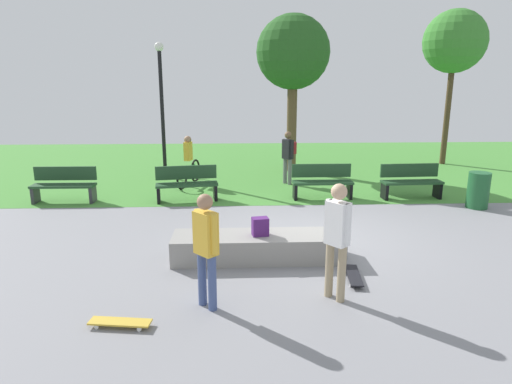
# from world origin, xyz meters

# --- Properties ---
(ground_plane) EXTENTS (28.00, 28.00, 0.00)m
(ground_plane) POSITION_xyz_m (0.00, 0.00, 0.00)
(ground_plane) COLOR gray
(grass_lawn) EXTENTS (26.60, 11.59, 0.01)m
(grass_lawn) POSITION_xyz_m (0.00, 8.21, 0.00)
(grass_lawn) COLOR #478C38
(grass_lawn) RESTS_ON ground_plane
(concrete_ledge) EXTENTS (3.00, 0.80, 0.45)m
(concrete_ledge) POSITION_xyz_m (-1.14, -1.04, 0.23)
(concrete_ledge) COLOR gray
(concrete_ledge) RESTS_ON ground_plane
(backpack_on_ledge) EXTENTS (0.31, 0.24, 0.32)m
(backpack_on_ledge) POSITION_xyz_m (-1.10, -1.06, 0.61)
(backpack_on_ledge) COLOR #4C1E66
(backpack_on_ledge) RESTS_ON concrete_ledge
(skater_performing_trick) EXTENTS (0.36, 0.37, 1.72)m
(skater_performing_trick) POSITION_xyz_m (-0.10, -2.57, 1.01)
(skater_performing_trick) COLOR tan
(skater_performing_trick) RESTS_ON ground_plane
(skater_watching) EXTENTS (0.36, 0.37, 1.63)m
(skater_watching) POSITION_xyz_m (-1.92, -2.74, 0.95)
(skater_watching) COLOR #3F5184
(skater_watching) RESTS_ON ground_plane
(skateboard_by_ledge) EXTENTS (0.29, 0.82, 0.08)m
(skateboard_by_ledge) POSITION_xyz_m (0.35, -1.94, 0.06)
(skateboard_by_ledge) COLOR black
(skateboard_by_ledge) RESTS_ON ground_plane
(skateboard_spare) EXTENTS (0.82, 0.30, 0.08)m
(skateboard_spare) POSITION_xyz_m (-3.02, -3.21, 0.06)
(skateboard_spare) COLOR gold
(skateboard_spare) RESTS_ON ground_plane
(park_bench_near_path) EXTENTS (1.60, 0.48, 0.91)m
(park_bench_near_path) POSITION_xyz_m (0.78, 3.10, 0.48)
(park_bench_near_path) COLOR #1E4223
(park_bench_near_path) RESTS_ON ground_plane
(park_bench_far_left) EXTENTS (1.62, 0.54, 0.91)m
(park_bench_far_left) POSITION_xyz_m (3.16, 3.03, 0.48)
(park_bench_far_left) COLOR #1E4223
(park_bench_far_left) RESTS_ON ground_plane
(park_bench_center_lawn) EXTENTS (1.65, 0.70, 0.91)m
(park_bench_center_lawn) POSITION_xyz_m (-2.83, 3.01, 0.48)
(park_bench_center_lawn) COLOR #1E4223
(park_bench_center_lawn) RESTS_ON ground_plane
(park_bench_near_lamppost) EXTENTS (1.60, 0.48, 0.91)m
(park_bench_near_lamppost) POSITION_xyz_m (-5.99, 3.01, 0.48)
(park_bench_near_lamppost) COLOR #1E4223
(park_bench_near_lamppost) RESTS_ON ground_plane
(tree_young_birch) EXTENTS (2.45, 2.45, 5.24)m
(tree_young_birch) POSITION_xyz_m (0.39, 6.92, 3.95)
(tree_young_birch) COLOR brown
(tree_young_birch) RESTS_ON grass_lawn
(tree_slender_maple) EXTENTS (2.23, 2.23, 5.57)m
(tree_slender_maple) POSITION_xyz_m (6.34, 8.00, 4.42)
(tree_slender_maple) COLOR #4C3823
(tree_slender_maple) RESTS_ON grass_lawn
(lamp_post) EXTENTS (0.28, 0.28, 4.24)m
(lamp_post) POSITION_xyz_m (-3.86, 6.00, 2.57)
(lamp_post) COLOR black
(lamp_post) RESTS_ON ground_plane
(trash_bin) EXTENTS (0.52, 0.52, 0.90)m
(trash_bin) POSITION_xyz_m (4.47, 2.01, 0.45)
(trash_bin) COLOR #1E592D
(trash_bin) RESTS_ON ground_plane
(pedestrian_with_backpack) EXTENTS (0.44, 0.43, 1.61)m
(pedestrian_with_backpack) POSITION_xyz_m (0.06, 4.86, 0.96)
(pedestrian_with_backpack) COLOR slate
(pedestrian_with_backpack) RESTS_ON ground_plane
(cyclist_on_bicycle) EXTENTS (0.55, 1.77, 1.52)m
(cyclist_on_bicycle) POSITION_xyz_m (-2.97, 4.86, 0.63)
(cyclist_on_bicycle) COLOR black
(cyclist_on_bicycle) RESTS_ON ground_plane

